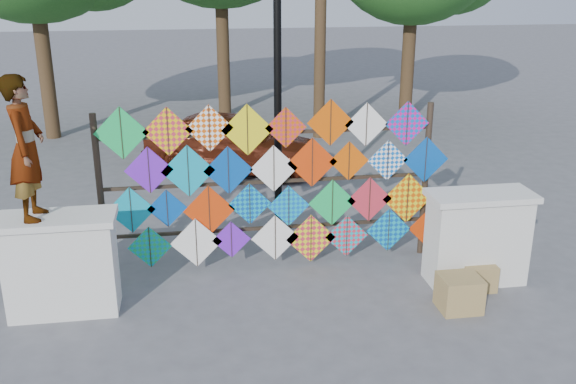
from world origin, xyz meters
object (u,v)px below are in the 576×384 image
at_px(vendor_woman, 26,148).
at_px(lamppost, 278,65).
at_px(kite_rack, 275,185).
at_px(sedan, 232,141).

distance_m(vendor_woman, lamppost, 3.94).
height_order(kite_rack, sedan, kite_rack).
relative_size(sedan, lamppost, 0.83).
bearing_deg(sedan, lamppost, -147.05).
relative_size(kite_rack, lamppost, 1.10).
xyz_separation_m(vendor_woman, sedan, (2.74, 5.67, -1.50)).
bearing_deg(lamppost, kite_rack, -99.83).
distance_m(kite_rack, lamppost, 1.95).
relative_size(vendor_woman, lamppost, 0.38).
bearing_deg(kite_rack, vendor_woman, -162.86).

